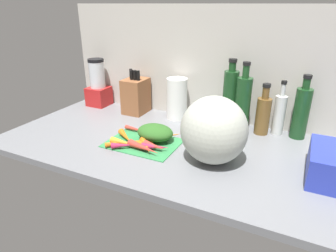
% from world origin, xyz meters
% --- Properties ---
extents(ground_plane, '(1.70, 0.80, 0.03)m').
position_xyz_m(ground_plane, '(0.00, 0.00, -0.01)').
color(ground_plane, slate).
extents(wall_back, '(1.70, 0.03, 0.60)m').
position_xyz_m(wall_back, '(0.00, 0.39, 0.30)').
color(wall_back, '#BCB7AD').
rests_on(wall_back, ground_plane).
extents(cutting_board, '(0.33, 0.24, 0.01)m').
position_xyz_m(cutting_board, '(-0.16, -0.07, 0.00)').
color(cutting_board, '#338C4C').
rests_on(cutting_board, ground_plane).
extents(carrot_0, '(0.11, 0.12, 0.02)m').
position_xyz_m(carrot_0, '(-0.11, -0.07, 0.02)').
color(carrot_0, orange).
rests_on(carrot_0, cutting_board).
extents(carrot_1, '(0.16, 0.04, 0.02)m').
position_xyz_m(carrot_1, '(-0.23, 0.02, 0.02)').
color(carrot_1, red).
rests_on(carrot_1, cutting_board).
extents(carrot_2, '(0.12, 0.06, 0.03)m').
position_xyz_m(carrot_2, '(-0.07, -0.12, 0.02)').
color(carrot_2, '#B2264C').
rests_on(carrot_2, cutting_board).
extents(carrot_3, '(0.12, 0.03, 0.03)m').
position_xyz_m(carrot_3, '(-0.22, -0.14, 0.02)').
color(carrot_3, orange).
rests_on(carrot_3, cutting_board).
extents(carrot_4, '(0.17, 0.07, 0.03)m').
position_xyz_m(carrot_4, '(-0.11, -0.15, 0.03)').
color(carrot_4, red).
rests_on(carrot_4, cutting_board).
extents(carrot_5, '(0.11, 0.05, 0.03)m').
position_xyz_m(carrot_5, '(-0.07, -0.12, 0.02)').
color(carrot_5, red).
rests_on(carrot_5, cutting_board).
extents(carrot_6, '(0.10, 0.07, 0.03)m').
position_xyz_m(carrot_6, '(-0.20, -0.16, 0.02)').
color(carrot_6, '#B2264C').
rests_on(carrot_6, cutting_board).
extents(carrot_7, '(0.11, 0.12, 0.03)m').
position_xyz_m(carrot_7, '(-0.11, -0.12, 0.02)').
color(carrot_7, orange).
rests_on(carrot_7, cutting_board).
extents(carrot_8, '(0.11, 0.10, 0.02)m').
position_xyz_m(carrot_8, '(-0.24, -0.15, 0.02)').
color(carrot_8, orange).
rests_on(carrot_8, cutting_board).
extents(carrot_9, '(0.11, 0.12, 0.02)m').
position_xyz_m(carrot_9, '(-0.07, 0.02, 0.02)').
color(carrot_9, orange).
rests_on(carrot_9, cutting_board).
extents(carrot_10, '(0.13, 0.11, 0.03)m').
position_xyz_m(carrot_10, '(-0.24, -0.08, 0.02)').
color(carrot_10, orange).
rests_on(carrot_10, cutting_board).
extents(carrot_11, '(0.14, 0.12, 0.02)m').
position_xyz_m(carrot_11, '(-0.16, -0.02, 0.02)').
color(carrot_11, red).
rests_on(carrot_11, cutting_board).
extents(carrot_12, '(0.11, 0.10, 0.02)m').
position_xyz_m(carrot_12, '(-0.12, -0.07, 0.02)').
color(carrot_12, orange).
rests_on(carrot_12, cutting_board).
extents(carrot_greens_pile, '(0.17, 0.13, 0.07)m').
position_xyz_m(carrot_greens_pile, '(-0.12, -0.02, 0.04)').
color(carrot_greens_pile, '#2D6023').
rests_on(carrot_greens_pile, cutting_board).
extents(winter_squash, '(0.27, 0.25, 0.28)m').
position_xyz_m(winter_squash, '(0.18, -0.09, 0.14)').
color(winter_squash, '#B2B7A8').
rests_on(winter_squash, ground_plane).
extents(knife_block, '(0.12, 0.15, 0.26)m').
position_xyz_m(knife_block, '(-0.40, 0.28, 0.10)').
color(knife_block, brown).
rests_on(knife_block, ground_plane).
extents(blender_appliance, '(0.13, 0.13, 0.29)m').
position_xyz_m(blender_appliance, '(-0.69, 0.29, 0.13)').
color(blender_appliance, red).
rests_on(blender_appliance, ground_plane).
extents(paper_towel_roll, '(0.11, 0.11, 0.23)m').
position_xyz_m(paper_towel_roll, '(-0.15, 0.30, 0.11)').
color(paper_towel_roll, white).
rests_on(paper_towel_roll, ground_plane).
extents(bottle_0, '(0.07, 0.07, 0.35)m').
position_xyz_m(bottle_0, '(0.14, 0.30, 0.16)').
color(bottle_0, '#19421E').
rests_on(bottle_0, ground_plane).
extents(bottle_1, '(0.07, 0.07, 0.35)m').
position_xyz_m(bottle_1, '(0.22, 0.27, 0.15)').
color(bottle_1, '#19421E').
rests_on(bottle_1, ground_plane).
extents(bottle_2, '(0.07, 0.07, 0.25)m').
position_xyz_m(bottle_2, '(0.32, 0.29, 0.10)').
color(bottle_2, brown).
rests_on(bottle_2, ground_plane).
extents(bottle_3, '(0.06, 0.06, 0.27)m').
position_xyz_m(bottle_3, '(0.39, 0.32, 0.11)').
color(bottle_3, silver).
rests_on(bottle_3, ground_plane).
extents(bottle_4, '(0.07, 0.07, 0.31)m').
position_xyz_m(bottle_4, '(0.48, 0.32, 0.13)').
color(bottle_4, '#19421E').
rests_on(bottle_4, ground_plane).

